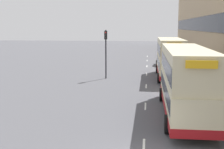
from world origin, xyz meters
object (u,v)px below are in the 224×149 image
car_0 (163,59)px  traffic_light_far_kerb (106,46)px  double_decker_bus_near (185,80)px  double_decker_bus_ahead (170,57)px

car_0 → traffic_light_far_kerb: traffic_light_far_kerb is taller
double_decker_bus_near → traffic_light_far_kerb: 15.32m
double_decker_bus_near → traffic_light_far_kerb: bearing=116.8°
double_decker_bus_ahead → traffic_light_far_kerb: 7.11m
car_0 → double_decker_bus_ahead: bearing=-88.9°
double_decker_bus_near → double_decker_bus_ahead: bearing=89.8°
double_decker_bus_near → traffic_light_far_kerb: size_ratio=2.15×
double_decker_bus_near → double_decker_bus_ahead: same height
double_decker_bus_near → double_decker_bus_ahead: size_ratio=1.11×
double_decker_bus_ahead → traffic_light_far_kerb: traffic_light_far_kerb is taller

